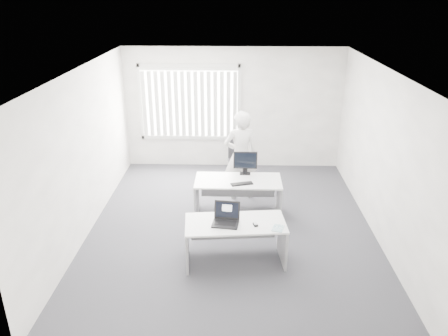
{
  "coord_description": "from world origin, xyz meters",
  "views": [
    {
      "loc": [
        0.06,
        -6.83,
        3.99
      ],
      "look_at": [
        -0.13,
        0.15,
        1.1
      ],
      "focal_mm": 35.0,
      "sensor_mm": 36.0,
      "label": 1
    }
  ],
  "objects_px": {
    "person": "(241,156)",
    "laptop": "(225,216)",
    "desk_near": "(235,233)",
    "monitor": "(245,163)",
    "desk_far": "(238,190)",
    "office_chair": "(238,167)"
  },
  "relations": [
    {
      "from": "office_chair",
      "to": "person",
      "type": "height_order",
      "value": "person"
    },
    {
      "from": "desk_near",
      "to": "monitor",
      "type": "distance_m",
      "value": 1.87
    },
    {
      "from": "laptop",
      "to": "monitor",
      "type": "relative_size",
      "value": 0.88
    },
    {
      "from": "person",
      "to": "monitor",
      "type": "xyz_separation_m",
      "value": [
        0.08,
        -0.48,
        0.04
      ]
    },
    {
      "from": "person",
      "to": "office_chair",
      "type": "bearing_deg",
      "value": -99.69
    },
    {
      "from": "office_chair",
      "to": "monitor",
      "type": "distance_m",
      "value": 1.5
    },
    {
      "from": "desk_near",
      "to": "monitor",
      "type": "relative_size",
      "value": 3.55
    },
    {
      "from": "desk_near",
      "to": "desk_far",
      "type": "height_order",
      "value": "desk_far"
    },
    {
      "from": "person",
      "to": "laptop",
      "type": "bearing_deg",
      "value": 72.14
    },
    {
      "from": "person",
      "to": "laptop",
      "type": "relative_size",
      "value": 4.64
    },
    {
      "from": "office_chair",
      "to": "desk_far",
      "type": "bearing_deg",
      "value": -100.96
    },
    {
      "from": "person",
      "to": "monitor",
      "type": "height_order",
      "value": "person"
    },
    {
      "from": "person",
      "to": "monitor",
      "type": "bearing_deg",
      "value": 87.72
    },
    {
      "from": "desk_near",
      "to": "desk_far",
      "type": "distance_m",
      "value": 1.52
    },
    {
      "from": "desk_near",
      "to": "laptop",
      "type": "distance_m",
      "value": 0.38
    },
    {
      "from": "desk_far",
      "to": "laptop",
      "type": "height_order",
      "value": "laptop"
    },
    {
      "from": "desk_far",
      "to": "office_chair",
      "type": "xyz_separation_m",
      "value": [
        0.02,
        1.65,
        -0.21
      ]
    },
    {
      "from": "office_chair",
      "to": "desk_near",
      "type": "bearing_deg",
      "value": -101.49
    },
    {
      "from": "desk_far",
      "to": "office_chair",
      "type": "height_order",
      "value": "office_chair"
    },
    {
      "from": "office_chair",
      "to": "laptop",
      "type": "xyz_separation_m",
      "value": [
        -0.21,
        -3.23,
        0.54
      ]
    },
    {
      "from": "person",
      "to": "monitor",
      "type": "distance_m",
      "value": 0.49
    },
    {
      "from": "desk_near",
      "to": "laptop",
      "type": "xyz_separation_m",
      "value": [
        -0.15,
        -0.07,
        0.35
      ]
    }
  ]
}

